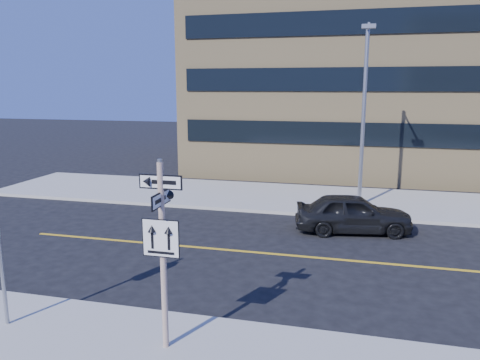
# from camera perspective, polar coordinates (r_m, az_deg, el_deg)

# --- Properties ---
(ground) EXTENTS (120.00, 120.00, 0.00)m
(ground) POSITION_cam_1_polar(r_m,az_deg,el_deg) (12.88, -4.50, -14.55)
(ground) COLOR black
(ground) RESTS_ON ground
(sign_pole) EXTENTS (0.92, 0.92, 4.06)m
(sign_pole) POSITION_cam_1_polar(r_m,az_deg,el_deg) (9.78, -9.44, -7.81)
(sign_pole) COLOR white
(sign_pole) RESTS_ON near_sidewalk
(parked_car_a) EXTENTS (2.53, 4.70, 1.52)m
(parked_car_a) POSITION_cam_1_polar(r_m,az_deg,el_deg) (18.80, 13.62, -3.96)
(parked_car_a) COLOR black
(parked_car_a) RESTS_ON ground
(streetlight_a) EXTENTS (0.55, 2.25, 8.00)m
(streetlight_a) POSITION_cam_1_polar(r_m,az_deg,el_deg) (21.74, 14.89, 8.70)
(streetlight_a) COLOR gray
(streetlight_a) RESTS_ON far_sidewalk
(building_brick) EXTENTS (18.00, 18.00, 18.00)m
(building_brick) POSITION_cam_1_polar(r_m,az_deg,el_deg) (36.17, 11.73, 16.49)
(building_brick) COLOR tan
(building_brick) RESTS_ON ground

